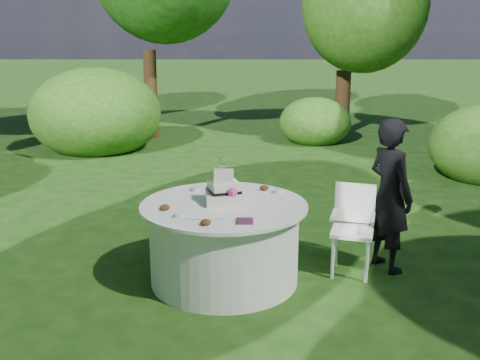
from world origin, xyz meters
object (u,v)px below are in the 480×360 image
table (224,242)px  cake (224,191)px  guest (390,195)px  napkins (245,221)px  chair (353,222)px

table → cake: cake is taller
guest → napkins: bearing=92.6°
table → chair: bearing=10.3°
table → napkins: bearing=-69.0°
cake → guest: bearing=9.4°
table → cake: (0.00, 0.04, 0.50)m
napkins → cake: bearing=109.5°
cake → napkins: bearing=-70.5°
guest → cake: bearing=72.2°
cake → chair: cake is taller
napkins → chair: chair is taller
napkins → guest: (1.42, 0.81, -0.01)m
guest → cake: (-1.61, -0.27, 0.12)m
napkins → chair: 1.32m
table → cake: size_ratio=3.61×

